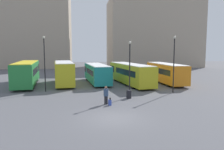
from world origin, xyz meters
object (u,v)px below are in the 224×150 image
(lamp_post_2, at_px, (174,60))
(trash_bin, at_px, (129,94))
(bus_2, at_px, (97,73))
(bus_3, at_px, (130,73))
(lamp_post_0, at_px, (130,65))
(bus_4, at_px, (166,72))
(bus_1, at_px, (64,72))
(bus_0, at_px, (27,72))
(traveler, at_px, (106,93))
(lamp_post_1, at_px, (45,60))
(suitcase, at_px, (110,102))

(lamp_post_2, height_order, trash_bin, lamp_post_2)
(bus_2, height_order, bus_3, bus_3)
(lamp_post_0, height_order, lamp_post_2, lamp_post_2)
(bus_4, bearing_deg, bus_3, 90.26)
(bus_1, bearing_deg, bus_2, -85.89)
(bus_2, bearing_deg, bus_4, -105.02)
(bus_0, bearing_deg, bus_3, -101.65)
(bus_0, height_order, bus_4, bus_0)
(lamp_post_2, bearing_deg, bus_1, 148.78)
(bus_4, bearing_deg, bus_1, 85.22)
(lamp_post_0, bearing_deg, bus_2, 104.47)
(bus_2, distance_m, traveler, 13.50)
(lamp_post_0, bearing_deg, trash_bin, -107.64)
(bus_0, distance_m, lamp_post_0, 16.39)
(lamp_post_0, bearing_deg, lamp_post_2, 18.02)
(bus_3, bearing_deg, lamp_post_1, 102.35)
(suitcase, bearing_deg, lamp_post_1, 35.48)
(trash_bin, bearing_deg, bus_0, 139.87)
(bus_3, height_order, bus_4, bus_3)
(suitcase, distance_m, trash_bin, 3.46)
(bus_4, distance_m, trash_bin, 12.49)
(traveler, distance_m, lamp_post_2, 9.91)
(bus_0, xyz_separation_m, suitcase, (10.34, -13.24, -1.54))
(bus_1, relative_size, trash_bin, 11.38)
(lamp_post_1, bearing_deg, bus_4, 15.90)
(traveler, distance_m, trash_bin, 3.43)
(bus_2, bearing_deg, lamp_post_2, -143.33)
(traveler, height_order, lamp_post_2, lamp_post_2)
(traveler, distance_m, lamp_post_0, 4.59)
(bus_1, distance_m, bus_3, 9.61)
(bus_1, relative_size, bus_2, 0.93)
(bus_0, bearing_deg, bus_4, -99.70)
(bus_0, relative_size, bus_2, 1.16)
(bus_0, height_order, suitcase, bus_0)
(bus_3, bearing_deg, bus_2, 59.57)
(lamp_post_1, bearing_deg, lamp_post_0, -25.31)
(bus_1, distance_m, lamp_post_2, 15.55)
(bus_1, xyz_separation_m, bus_4, (15.10, -0.60, -0.17))
(traveler, bearing_deg, bus_2, -6.69)
(bus_0, relative_size, lamp_post_2, 1.86)
(lamp_post_0, height_order, lamp_post_1, lamp_post_1)
(lamp_post_0, xyz_separation_m, lamp_post_1, (-9.33, 4.41, 0.38))
(bus_2, bearing_deg, lamp_post_0, -171.96)
(lamp_post_2, bearing_deg, trash_bin, -157.56)
(lamp_post_1, height_order, lamp_post_2, lamp_post_1)
(bus_3, xyz_separation_m, lamp_post_1, (-11.30, -4.53, 2.18))
(bus_4, height_order, lamp_post_0, lamp_post_0)
(suitcase, bearing_deg, trash_bin, -48.21)
(bus_0, bearing_deg, bus_2, -93.40)
(traveler, xyz_separation_m, suitcase, (0.30, -0.42, -0.75))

